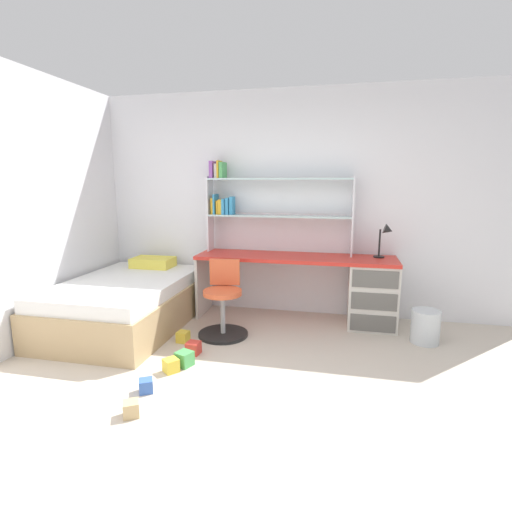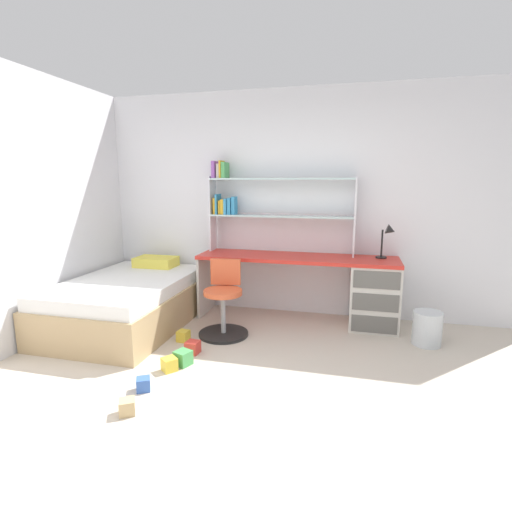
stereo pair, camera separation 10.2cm
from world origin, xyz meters
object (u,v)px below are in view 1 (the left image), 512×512
(swivel_chair, at_px, (223,306))
(bed_platform, at_px, (127,303))
(toy_block_blue_2, at_px, (146,386))
(waste_bin, at_px, (425,327))
(toy_block_green_1, at_px, (184,359))
(toy_block_natural_3, at_px, (131,409))
(bookshelf_hutch, at_px, (259,200))
(desk, at_px, (349,287))
(desk_lamp, at_px, (386,235))
(toy_block_yellow_0, at_px, (183,337))
(toy_block_yellow_5, at_px, (171,365))
(toy_block_red_4, at_px, (193,348))

(swivel_chair, bearing_deg, bed_platform, -179.69)
(toy_block_blue_2, bearing_deg, waste_bin, 32.98)
(toy_block_green_1, relative_size, toy_block_natural_3, 1.22)
(bookshelf_hutch, bearing_deg, bed_platform, -149.43)
(desk, bearing_deg, toy_block_blue_2, -129.45)
(bed_platform, bearing_deg, desk_lamp, 14.26)
(swivel_chair, bearing_deg, bookshelf_hutch, 74.52)
(desk, bearing_deg, toy_block_yellow_0, -151.15)
(waste_bin, bearing_deg, toy_block_yellow_5, -153.05)
(bed_platform, distance_m, toy_block_yellow_0, 0.85)
(desk, bearing_deg, bookshelf_hutch, 171.25)
(desk_lamp, bearing_deg, toy_block_natural_3, -129.32)
(waste_bin, distance_m, toy_block_yellow_5, 2.49)
(bed_platform, xyz_separation_m, toy_block_red_4, (0.98, -0.52, -0.21))
(desk_lamp, height_order, toy_block_yellow_0, desk_lamp)
(waste_bin, distance_m, toy_block_natural_3, 2.85)
(desk_lamp, distance_m, swivel_chair, 1.93)
(bed_platform, relative_size, toy_block_natural_3, 17.37)
(desk, distance_m, swivel_chair, 1.43)
(toy_block_red_4, bearing_deg, bookshelf_hutch, 75.03)
(bookshelf_hutch, height_order, toy_block_yellow_0, bookshelf_hutch)
(waste_bin, xyz_separation_m, toy_block_blue_2, (-2.27, -1.47, -0.12))
(toy_block_blue_2, height_order, toy_block_natural_3, toy_block_natural_3)
(toy_block_natural_3, bearing_deg, toy_block_yellow_0, 97.00)
(desk_lamp, distance_m, toy_block_green_1, 2.49)
(desk_lamp, distance_m, toy_block_blue_2, 2.87)
(bed_platform, bearing_deg, toy_block_yellow_0, -19.43)
(toy_block_blue_2, bearing_deg, toy_block_yellow_0, 96.10)
(bed_platform, height_order, toy_block_natural_3, bed_platform)
(waste_bin, distance_m, toy_block_blue_2, 2.71)
(bookshelf_hutch, height_order, toy_block_red_4, bookshelf_hutch)
(bed_platform, bearing_deg, waste_bin, 4.42)
(bed_platform, height_order, toy_block_yellow_0, bed_platform)
(desk_lamp, xyz_separation_m, waste_bin, (0.38, -0.46, -0.85))
(desk_lamp, relative_size, toy_block_yellow_5, 3.36)
(desk, relative_size, toy_block_yellow_0, 20.56)
(desk, bearing_deg, toy_block_natural_3, -124.24)
(bookshelf_hutch, height_order, desk_lamp, bookshelf_hutch)
(toy_block_natural_3, relative_size, toy_block_red_4, 0.90)
(desk, height_order, waste_bin, desk)
(desk_lamp, distance_m, bed_platform, 2.95)
(toy_block_red_4, bearing_deg, bed_platform, 152.28)
(desk, relative_size, toy_block_blue_2, 22.12)
(toy_block_yellow_0, bearing_deg, toy_block_green_1, -65.73)
(swivel_chair, distance_m, toy_block_red_4, 0.59)
(desk, bearing_deg, toy_block_red_4, -141.27)
(bookshelf_hutch, bearing_deg, desk, -8.75)
(bookshelf_hutch, distance_m, swivel_chair, 1.35)
(desk_lamp, relative_size, toy_block_natural_3, 3.63)
(desk, bearing_deg, bed_platform, -165.49)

